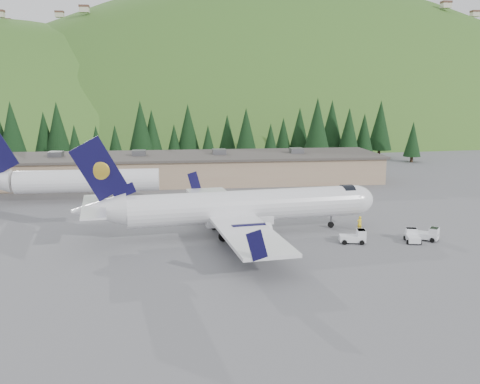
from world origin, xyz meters
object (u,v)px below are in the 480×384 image
object	(u,v)px
second_airliner	(69,181)
terminal_building	(193,168)
airliner	(237,208)
baggage_tug_b	(428,234)
baggage_tug_a	(355,237)
ramp_worker	(359,223)
baggage_tug_c	(412,236)

from	to	relation	value
second_airliner	terminal_building	size ratio (longest dim) A/B	0.39
airliner	second_airliner	distance (m)	32.53
baggage_tug_b	second_airliner	bearing A→B (deg)	-173.34
second_airliner	terminal_building	xyz separation A→B (m)	(19.91, 16.00, -0.70)
baggage_tug_a	ramp_worker	world-z (taller)	ramp_worker
baggage_tug_b	ramp_worker	size ratio (longest dim) A/B	1.74
baggage_tug_a	baggage_tug_b	bearing A→B (deg)	10.64
second_airliner	ramp_worker	xyz separation A→B (m)	(39.12, -22.49, -2.39)
second_airliner	airliner	bearing A→B (deg)	-42.87
baggage_tug_b	terminal_building	xyz separation A→B (m)	(-25.65, 43.59, 1.92)
baggage_tug_a	baggage_tug_b	world-z (taller)	baggage_tug_b
second_airliner	baggage_tug_b	world-z (taller)	second_airliner
baggage_tug_c	baggage_tug_a	bearing A→B (deg)	100.70
baggage_tug_b	baggage_tug_c	xyz separation A→B (m)	(-2.02, -0.32, -0.06)
airliner	second_airliner	bearing A→B (deg)	130.17
baggage_tug_a	terminal_building	world-z (taller)	terminal_building
baggage_tug_c	terminal_building	world-z (taller)	terminal_building
baggage_tug_a	ramp_worker	size ratio (longest dim) A/B	1.69
second_airliner	terminal_building	distance (m)	25.55
baggage_tug_b	ramp_worker	bearing A→B (deg)	179.55
terminal_building	ramp_worker	bearing A→B (deg)	-63.48
airliner	terminal_building	distance (m)	38.34
baggage_tug_c	ramp_worker	size ratio (longest dim) A/B	1.56
baggage_tug_a	baggage_tug_c	size ratio (longest dim) A/B	1.08
second_airliner	baggage_tug_a	distance (m)	46.06
terminal_building	ramp_worker	size ratio (longest dim) A/B	38.16
airliner	baggage_tug_b	distance (m)	22.55
airliner	terminal_building	world-z (taller)	airliner
baggage_tug_b	baggage_tug_c	bearing A→B (deg)	-133.10
airliner	baggage_tug_b	size ratio (longest dim) A/B	11.52
terminal_building	ramp_worker	world-z (taller)	terminal_building
baggage_tug_b	baggage_tug_a	bearing A→B (deg)	-141.91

